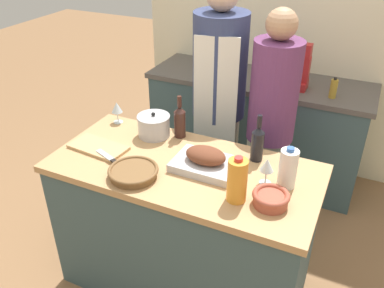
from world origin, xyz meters
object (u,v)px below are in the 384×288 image
wicker_basket (133,172)px  condiment_bottle_tall (333,89)px  condiment_bottle_short (207,59)px  person_cook_aproned (219,97)px  stock_pot (154,126)px  wine_bottle_green (258,143)px  juice_jug (237,180)px  cutting_board (98,147)px  person_cook_guest (271,121)px  wine_glass_left (117,108)px  knife_chef (110,158)px  milk_jug (288,168)px  wine_bottle_dark (180,121)px  roasting_pan (206,161)px  stand_mixer (297,70)px  wine_glass_right (267,166)px  mixing_bowl (271,198)px

wicker_basket → condiment_bottle_tall: bearing=61.9°
condiment_bottle_short → person_cook_aproned: size_ratio=0.12×
stock_pot → wine_bottle_green: 0.65m
juice_jug → person_cook_aproned: size_ratio=0.14×
cutting_board → condiment_bottle_short: size_ratio=1.67×
wicker_basket → person_cook_guest: 1.03m
cutting_board → condiment_bottle_short: (0.06, 1.46, 0.09)m
wine_glass_left → knife_chef: (0.23, -0.41, -0.08)m
juice_jug → person_cook_guest: person_cook_guest is taller
milk_jug → knife_chef: 0.95m
stock_pot → milk_jug: 0.88m
wine_bottle_dark → person_cook_aproned: bearing=83.0°
cutting_board → condiment_bottle_short: bearing=87.8°
roasting_pan → wine_bottle_dark: 0.38m
condiment_bottle_short → person_cook_guest: 1.04m
wicker_basket → stand_mixer: bearing=72.0°
wine_bottle_dark → wine_glass_left: 0.45m
stock_pot → roasting_pan: bearing=-24.8°
wine_glass_left → person_cook_aproned: 0.71m
milk_jug → wine_glass_right: bearing=-166.5°
milk_jug → person_cook_guest: size_ratio=0.14×
wine_bottle_green → roasting_pan: bearing=-137.8°
roasting_pan → cutting_board: roasting_pan is taller
stand_mixer → person_cook_aproned: 0.70m
mixing_bowl → wine_bottle_dark: bearing=149.0°
cutting_board → knife_chef: (0.14, -0.09, 0.01)m
condiment_bottle_tall → wine_bottle_dark: bearing=-127.5°
wine_bottle_dark → wine_glass_right: bearing=-22.5°
wine_glass_left → condiment_bottle_tall: condiment_bottle_tall is taller
wine_glass_right → person_cook_guest: (-0.16, 0.67, -0.10)m
wine_bottle_dark → milk_jug: bearing=-17.8°
condiment_bottle_tall → juice_jug: bearing=-99.4°
wicker_basket → wine_bottle_dark: size_ratio=0.99×
stock_pot → wine_glass_left: size_ratio=1.41×
mixing_bowl → person_cook_guest: size_ratio=0.11×
mixing_bowl → wine_bottle_green: wine_bottle_green is taller
juice_jug → wine_bottle_green: 0.38m
cutting_board → wine_glass_right: wine_glass_right is taller
mixing_bowl → wine_glass_right: 0.18m
mixing_bowl → condiment_bottle_short: condiment_bottle_short is taller
milk_jug → mixing_bowl: bearing=-99.3°
mixing_bowl → knife_chef: bearing=-179.4°
wine_bottle_dark → knife_chef: bearing=-117.7°
wine_glass_right → wine_glass_left: bearing=166.9°
roasting_pan → knife_chef: (-0.50, -0.16, -0.03)m
wine_glass_right → stand_mixer: (-0.14, 1.30, 0.04)m
wine_glass_right → knife_chef: bearing=-168.7°
mixing_bowl → milk_jug: milk_jug is taller
juice_jug → wine_glass_left: (-0.97, 0.43, -0.01)m
wicker_basket → cutting_board: bearing=155.6°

